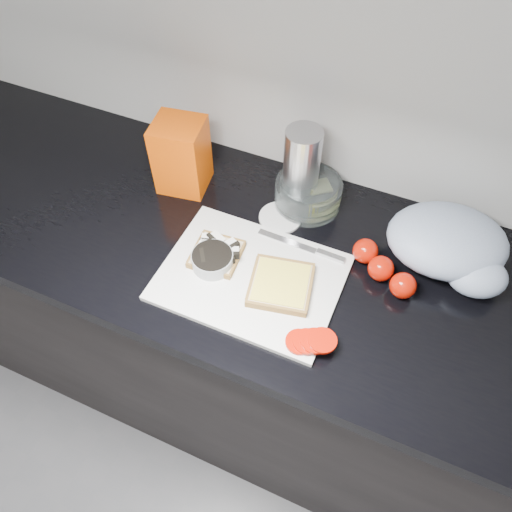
# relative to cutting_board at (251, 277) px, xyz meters

# --- Properties ---
(base_cabinet) EXTENTS (3.50, 0.60, 0.86)m
(base_cabinet) POSITION_rel_cutting_board_xyz_m (0.10, 0.10, -0.48)
(base_cabinet) COLOR black
(base_cabinet) RESTS_ON ground
(countertop) EXTENTS (3.50, 0.64, 0.04)m
(countertop) POSITION_rel_cutting_board_xyz_m (0.10, 0.10, -0.03)
(countertop) COLOR black
(countertop) RESTS_ON base_cabinet
(cutting_board) EXTENTS (0.40, 0.30, 0.01)m
(cutting_board) POSITION_rel_cutting_board_xyz_m (0.00, 0.00, 0.00)
(cutting_board) COLOR silver
(cutting_board) RESTS_ON countertop
(bread_left) EXTENTS (0.12, 0.12, 0.04)m
(bread_left) POSITION_rel_cutting_board_xyz_m (-0.10, 0.02, 0.02)
(bread_left) COLOR beige
(bread_left) RESTS_ON cutting_board
(bread_right) EXTENTS (0.16, 0.16, 0.02)m
(bread_right) POSITION_rel_cutting_board_xyz_m (0.07, -0.00, 0.02)
(bread_right) COLOR beige
(bread_right) RESTS_ON cutting_board
(tomato_slices) EXTENTS (0.11, 0.08, 0.02)m
(tomato_slices) POSITION_rel_cutting_board_xyz_m (0.18, -0.11, 0.02)
(tomato_slices) COLOR #B81404
(tomato_slices) RESTS_ON cutting_board
(knife) EXTENTS (0.22, 0.02, 0.01)m
(knife) POSITION_rel_cutting_board_xyz_m (0.10, 0.12, 0.01)
(knife) COLOR #B7B7BB
(knife) RESTS_ON cutting_board
(seed_tub) EXTENTS (0.10, 0.10, 0.05)m
(seed_tub) POSITION_rel_cutting_board_xyz_m (-0.09, -0.01, 0.02)
(seed_tub) COLOR #959A9A
(seed_tub) RESTS_ON countertop
(tub_lid) EXTENTS (0.13, 0.13, 0.01)m
(tub_lid) POSITION_rel_cutting_board_xyz_m (-0.01, 0.20, -0.00)
(tub_lid) COLOR silver
(tub_lid) RESTS_ON countertop
(glass_bowl) EXTENTS (0.17, 0.17, 0.07)m
(glass_bowl) POSITION_rel_cutting_board_xyz_m (0.04, 0.28, 0.03)
(glass_bowl) COLOR silver
(glass_bowl) RESTS_ON countertop
(bread_bag) EXTENTS (0.14, 0.13, 0.19)m
(bread_bag) POSITION_rel_cutting_board_xyz_m (-0.29, 0.22, 0.09)
(bread_bag) COLOR #EE4003
(bread_bag) RESTS_ON countertop
(steel_canister) EXTENTS (0.09, 0.09, 0.21)m
(steel_canister) POSITION_rel_cutting_board_xyz_m (0.01, 0.28, 0.10)
(steel_canister) COLOR silver
(steel_canister) RESTS_ON countertop
(grocery_bag) EXTENTS (0.31, 0.27, 0.12)m
(grocery_bag) POSITION_rel_cutting_board_xyz_m (0.39, 0.23, 0.05)
(grocery_bag) COLOR #A9B9D0
(grocery_bag) RESTS_ON countertop
(whole_tomatoes) EXTENTS (0.16, 0.12, 0.06)m
(whole_tomatoes) POSITION_rel_cutting_board_xyz_m (0.27, 0.13, 0.02)
(whole_tomatoes) COLOR #B81404
(whole_tomatoes) RESTS_ON countertop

